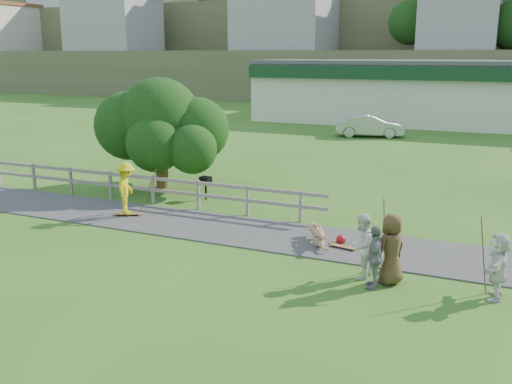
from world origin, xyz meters
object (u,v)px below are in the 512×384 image
skater_rider (127,191)px  spectator_b (375,257)px  skater_fallen (319,235)px  spectator_d (498,266)px  spectator_a (361,246)px  tree (161,140)px  car_silver (370,126)px  spectator_c (391,249)px  bbq (206,188)px

skater_rider → spectator_b: size_ratio=1.15×
skater_fallen → spectator_d: spectator_d is taller
spectator_a → spectator_b: size_ratio=1.06×
skater_fallen → spectator_a: bearing=-78.0°
skater_rider → spectator_a: skater_rider is taller
spectator_a → spectator_b: bearing=48.2°
spectator_b → tree: 12.93m
car_silver → spectator_c: bearing=178.0°
skater_fallen → spectator_d: bearing=-51.2°
spectator_d → bbq: (-10.78, 5.49, -0.35)m
spectator_a → spectator_c: 0.77m
spectator_a → bbq: 9.37m
skater_rider → spectator_d: 12.33m
spectator_a → spectator_d: spectator_a is taller
spectator_b → spectator_d: spectator_d is taller
spectator_b → spectator_c: spectator_c is taller
car_silver → bbq: bearing=158.5°
bbq → spectator_a: bearing=-27.6°
spectator_d → car_silver: (-8.89, 25.47, -0.05)m
skater_fallen → spectator_c: size_ratio=0.98×
spectator_a → spectator_d: bearing=97.7°
skater_rider → spectator_b: bearing=-129.8°
spectator_a → tree: bearing=-115.3°
spectator_b → car_silver: 26.73m
spectator_c → spectator_d: spectator_c is taller
skater_rider → tree: (-1.36, 4.32, 1.15)m
spectator_d → car_silver: size_ratio=0.35×
spectator_b → tree: (-10.74, 7.09, 1.27)m
spectator_a → car_silver: bearing=-160.2°
skater_fallen → tree: (-8.49, 4.54, 1.75)m
spectator_c → tree: bearing=-89.3°
spectator_b → bbq: size_ratio=1.74×
spectator_d → car_silver: bearing=-157.2°
skater_rider → spectator_d: skater_rider is taller
spectator_a → bbq: (-7.57, 5.51, -0.39)m
spectator_a → car_silver: (-5.68, 25.49, -0.09)m
tree → bbq: tree is taller
skater_fallen → bbq: bearing=119.5°
skater_rider → spectator_b: skater_rider is taller
spectator_b → tree: size_ratio=0.29×
spectator_c → tree: tree is taller
spectator_a → skater_fallen: bearing=-131.4°
spectator_c → bbq: (-8.33, 5.59, -0.44)m
spectator_b → tree: tree is taller
skater_rider → spectator_d: (12.13, -2.21, -0.11)m
skater_rider → spectator_d: bearing=-123.7°
spectator_c → bbq: spectator_c is taller
spectator_c → spectator_d: 2.45m
spectator_a → spectator_b: spectator_a is taller
skater_fallen → bbq: bbq is taller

